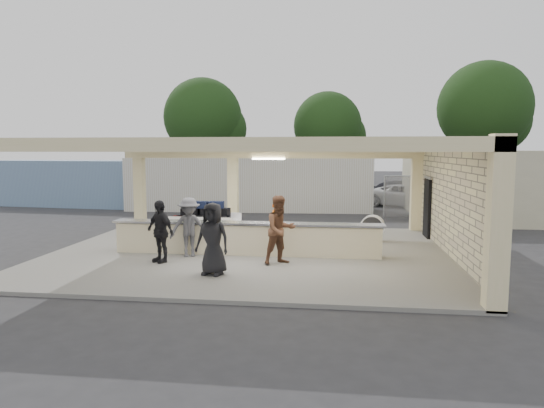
# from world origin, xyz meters

# --- Properties ---
(ground) EXTENTS (120.00, 120.00, 0.00)m
(ground) POSITION_xyz_m (0.00, 0.00, 0.00)
(ground) COLOR #2A292C
(ground) RESTS_ON ground
(pavilion) EXTENTS (12.01, 10.00, 3.55)m
(pavilion) POSITION_xyz_m (0.21, 0.66, 1.35)
(pavilion) COLOR slate
(pavilion) RESTS_ON ground
(baggage_counter) EXTENTS (8.20, 0.58, 0.98)m
(baggage_counter) POSITION_xyz_m (0.00, -0.50, 0.59)
(baggage_counter) COLOR beige
(baggage_counter) RESTS_ON pavilion
(luggage_cart) EXTENTS (2.32, 1.49, 1.33)m
(luggage_cart) POSITION_xyz_m (-1.95, 1.88, 0.81)
(luggage_cart) COLOR white
(luggage_cart) RESTS_ON pavilion
(drum_fan) EXTENTS (0.86, 0.46, 0.91)m
(drum_fan) POSITION_xyz_m (3.94, 2.09, 0.59)
(drum_fan) COLOR white
(drum_fan) RESTS_ON pavilion
(baggage_handler) EXTENTS (0.48, 0.65, 1.60)m
(baggage_handler) POSITION_xyz_m (0.78, 0.30, 0.90)
(baggage_handler) COLOR orange
(baggage_handler) RESTS_ON pavilion
(passenger_a) EXTENTS (0.99, 0.86, 1.90)m
(passenger_a) POSITION_xyz_m (1.15, -1.58, 1.05)
(passenger_a) COLOR brown
(passenger_a) RESTS_ON pavilion
(passenger_b) EXTENTS (1.07, 0.85, 1.75)m
(passenger_b) POSITION_xyz_m (-2.21, -1.80, 0.98)
(passenger_b) COLOR black
(passenger_b) RESTS_ON pavilion
(passenger_c) EXTENTS (1.20, 0.77, 1.75)m
(passenger_c) POSITION_xyz_m (-1.62, -1.00, 0.97)
(passenger_c) COLOR #48484D
(passenger_c) RESTS_ON pavilion
(passenger_d) EXTENTS (0.95, 0.56, 1.83)m
(passenger_d) POSITION_xyz_m (-0.41, -2.94, 1.01)
(passenger_d) COLOR black
(passenger_d) RESTS_ON pavilion
(car_white_a) EXTENTS (4.91, 3.70, 1.27)m
(car_white_a) POSITION_xyz_m (6.72, 13.53, 0.63)
(car_white_a) COLOR white
(car_white_a) RESTS_ON ground
(car_white_b) EXTENTS (4.91, 2.73, 1.47)m
(car_white_b) POSITION_xyz_m (13.26, 13.03, 0.73)
(car_white_b) COLOR white
(car_white_b) RESTS_ON ground
(car_dark) EXTENTS (4.60, 3.01, 1.45)m
(car_dark) POSITION_xyz_m (6.91, 14.59, 0.72)
(car_dark) COLOR black
(car_dark) RESTS_ON ground
(container_white) EXTENTS (13.06, 3.20, 2.81)m
(container_white) POSITION_xyz_m (-1.94, 11.00, 1.40)
(container_white) COLOR silver
(container_white) RESTS_ON ground
(container_blue) EXTENTS (10.28, 3.35, 2.63)m
(container_blue) POSITION_xyz_m (-11.85, 11.56, 1.31)
(container_blue) COLOR #698CA9
(container_blue) RESTS_ON ground
(fence) EXTENTS (12.06, 0.06, 2.03)m
(fence) POSITION_xyz_m (11.00, 9.00, 1.05)
(fence) COLOR gray
(fence) RESTS_ON ground
(tree_left) EXTENTS (6.60, 6.30, 9.00)m
(tree_left) POSITION_xyz_m (-7.68, 24.16, 5.59)
(tree_left) COLOR #382619
(tree_left) RESTS_ON ground
(tree_mid) EXTENTS (6.00, 5.60, 8.00)m
(tree_mid) POSITION_xyz_m (2.32, 26.16, 4.96)
(tree_mid) COLOR #382619
(tree_mid) RESTS_ON ground
(tree_right) EXTENTS (7.20, 7.00, 10.00)m
(tree_right) POSITION_xyz_m (14.32, 25.16, 6.21)
(tree_right) COLOR #382619
(tree_right) RESTS_ON ground
(adjacent_building) EXTENTS (6.00, 8.00, 3.20)m
(adjacent_building) POSITION_xyz_m (9.50, 10.00, 1.60)
(adjacent_building) COLOR beige
(adjacent_building) RESTS_ON ground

